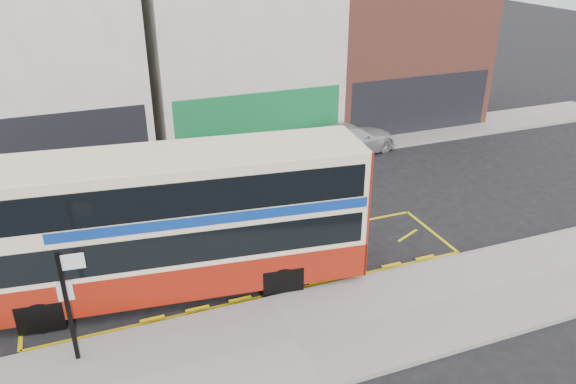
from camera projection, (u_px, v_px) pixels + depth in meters
name	position (u px, v px, depth m)	size (l,w,h in m)	color
ground	(267.00, 295.00, 17.24)	(120.00, 120.00, 0.00)	black
pavement	(295.00, 339.00, 15.27)	(40.00, 4.00, 0.15)	gray
kerb	(271.00, 299.00, 16.89)	(40.00, 0.15, 0.15)	gray
far_pavement	(191.00, 164.00, 26.48)	(50.00, 3.00, 0.15)	gray
road_markings	(251.00, 268.00, 18.59)	(14.00, 3.40, 0.01)	#D7C20B
terrace_left	(46.00, 45.00, 25.81)	(8.00, 8.01, 11.80)	white
terrace_green_shop	(234.00, 38.00, 28.84)	(9.00, 8.01, 11.30)	silver
terrace_right	(387.00, 36.00, 31.98)	(9.00, 8.01, 10.30)	#9C4F3E
double_decker_bus	(178.00, 221.00, 16.60)	(11.40, 3.85, 4.47)	#F9E5BD
bus_stop_post	(69.00, 296.00, 13.71)	(0.79, 0.18, 3.20)	black
car_grey	(234.00, 158.00, 25.46)	(1.51, 4.32, 1.42)	#484D51
car_white	(348.00, 139.00, 27.61)	(2.14, 5.26, 1.53)	silver
street_tree_right	(294.00, 74.00, 27.93)	(2.44, 2.44, 5.28)	black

